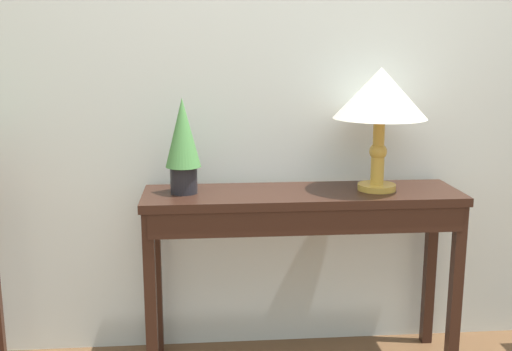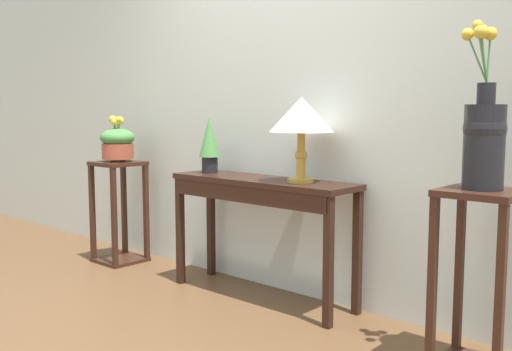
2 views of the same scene
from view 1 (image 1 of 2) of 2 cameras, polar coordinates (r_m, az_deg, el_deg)
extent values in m
cube|color=silver|center=(2.71, 3.47, 12.95)|extent=(9.00, 0.10, 2.80)
cube|color=black|center=(2.52, 4.31, -1.87)|extent=(1.30, 0.35, 0.03)
cube|color=black|center=(2.38, 4.89, -4.35)|extent=(1.23, 0.03, 0.10)
cube|color=black|center=(2.48, -9.76, -11.62)|extent=(0.04, 0.04, 0.74)
cube|color=black|center=(2.67, 18.07, -10.31)|extent=(0.04, 0.04, 0.74)
cube|color=black|center=(2.75, -9.27, -9.20)|extent=(0.04, 0.04, 0.74)
cube|color=black|center=(2.92, 15.87, -8.22)|extent=(0.04, 0.04, 0.74)
cylinder|color=gold|center=(2.58, 11.16, -1.05)|extent=(0.16, 0.16, 0.02)
cylinder|color=gold|center=(2.56, 11.24, 0.71)|extent=(0.05, 0.05, 0.14)
sphere|color=gold|center=(2.55, 11.30, 2.20)|extent=(0.07, 0.07, 0.07)
cylinder|color=gold|center=(2.54, 11.36, 3.72)|extent=(0.05, 0.05, 0.14)
cone|color=beige|center=(2.52, 11.52, 7.54)|extent=(0.38, 0.38, 0.20)
cylinder|color=black|center=(2.48, -6.74, -0.41)|extent=(0.11, 0.11, 0.11)
cone|color=#478442|center=(2.45, -6.85, 3.99)|extent=(0.14, 0.14, 0.28)
camera|label=2|loc=(2.78, 89.64, -3.51)|focal=40.33mm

